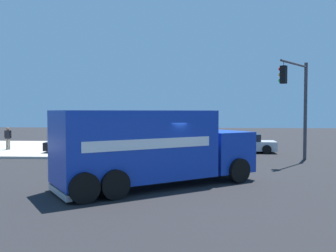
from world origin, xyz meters
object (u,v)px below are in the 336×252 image
Objects in this scene: pedestrian_near_corner at (8,137)px; traffic_light_primary at (298,96)px; delivery_truck at (152,147)px; sedan_silver at (244,143)px; pickup_black at (86,143)px.

traffic_light_primary is at bearing 78.09° from pedestrian_near_corner.
delivery_truck reaches higher than pedestrian_near_corner.
pedestrian_near_corner is (0.50, -17.09, 0.42)m from sedan_silver.
traffic_light_primary reaches higher than pickup_black.
pickup_black is (-10.57, -5.70, -0.81)m from delivery_truck.
sedan_silver is at bearing 156.13° from delivery_truck.
pickup_black is (-3.11, -13.44, -3.10)m from traffic_light_primary.
delivery_truck is 5.01× the size of pedestrian_near_corner.
traffic_light_primary reaches higher than delivery_truck.
traffic_light_primary is at bearing 76.97° from pickup_black.
traffic_light_primary is 1.33× the size of sedan_silver.
traffic_light_primary is 3.64× the size of pedestrian_near_corner.
pedestrian_near_corner is at bearing -134.56° from delivery_truck.
pedestrian_near_corner reaches higher than pickup_black.
delivery_truck is 13.23m from sedan_silver.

